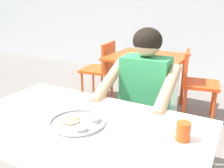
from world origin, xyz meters
TOP-DOWN VIEW (x-y plane):
  - table_foreground at (-0.04, 0.01)m, footprint 1.30×0.77m
  - thali_tray at (-0.05, -0.00)m, footprint 0.30×0.30m
  - drinking_cup at (0.46, 0.11)m, footprint 0.07×0.07m
  - chair_foreground at (0.05, 0.83)m, footprint 0.41×0.44m
  - diner_foreground at (0.05, 0.60)m, footprint 0.50×0.56m
  - table_background_red at (-0.42, 1.94)m, footprint 0.90×0.82m
  - chair_red_left at (-1.09, 1.96)m, footprint 0.44×0.47m
  - chair_red_right at (0.18, 1.98)m, footprint 0.46×0.45m

SIDE VIEW (x-z plane):
  - chair_red_right at x=0.18m, z-range 0.07..0.88m
  - chair_red_left at x=-1.09m, z-range 0.08..0.90m
  - chair_foreground at x=0.05m, z-range 0.06..0.91m
  - table_background_red at x=-0.42m, z-range 0.27..0.98m
  - table_foreground at x=-0.04m, z-range 0.30..1.06m
  - diner_foreground at x=0.05m, z-range 0.11..1.30m
  - thali_tray at x=-0.05m, z-range 0.75..0.78m
  - drinking_cup at x=0.46m, z-range 0.76..0.85m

